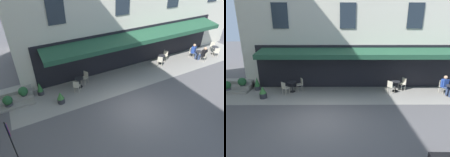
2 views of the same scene
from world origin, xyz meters
TOP-DOWN VIEW (x-y plane):
  - ground_plane at (0.00, 0.00)m, footprint 70.00×70.00m
  - sidewalk_cafe_terrace at (-3.25, -3.40)m, footprint 20.50×3.20m
  - back_alley_steps at (6.60, -4.59)m, footprint 2.40×1.75m
  - cafe_table_near_entrance at (-8.53, -3.12)m, footprint 0.60×0.60m
  - cafe_chair_cream_near_door at (-8.31, -3.71)m, footprint 0.52×0.52m
  - cafe_table_mid_terrace at (-5.14, -4.06)m, footprint 0.60×0.60m
  - cafe_chair_cream_by_window at (-4.66, -3.65)m, footprint 0.56×0.56m
  - cafe_chair_cream_kerbside at (-5.73, -4.29)m, footprint 0.52×0.52m
  - cafe_table_streetside at (2.29, -3.96)m, footprint 0.60×0.60m
  - cafe_chair_cream_corner_right at (2.67, -3.45)m, footprint 0.56×0.56m
  - cafe_chair_cream_back_row at (1.73, -4.25)m, footprint 0.54×0.54m
  - seated_patron_in_blue at (-8.39, -3.51)m, footprint 0.63×0.63m
  - potted_plant_entrance_left at (4.93, -4.35)m, footprint 0.40×0.40m
  - potted_plant_entrance_right at (6.92, -3.95)m, footprint 0.57×0.57m
  - potted_plant_mid_terrace at (3.95, -2.85)m, footprint 0.45×0.45m
  - potted_plant_under_sign at (5.96, -4.26)m, footprint 0.58×0.58m

SIDE VIEW (x-z plane):
  - ground_plane at x=0.00m, z-range 0.00..0.00m
  - sidewalk_cafe_terrace at x=-3.25m, z-range 0.00..0.01m
  - back_alley_steps at x=6.60m, z-range -0.06..0.54m
  - potted_plant_mid_terrace at x=3.95m, z-range -0.01..0.81m
  - potted_plant_entrance_right at x=6.92m, z-range 0.02..0.83m
  - potted_plant_entrance_left at x=4.93m, z-range -0.01..0.92m
  - cafe_table_near_entrance at x=-8.53m, z-range 0.12..0.87m
  - cafe_table_mid_terrace at x=-5.14m, z-range 0.12..0.87m
  - cafe_table_streetside at x=2.29m, z-range 0.12..0.87m
  - cafe_chair_cream_near_door at x=-8.31m, z-range 0.09..1.00m
  - cafe_chair_cream_by_window at x=-4.66m, z-range 0.09..1.00m
  - cafe_chair_cream_kerbside at x=-5.73m, z-range 0.09..1.00m
  - cafe_chair_cream_corner_right at x=2.67m, z-range 0.09..1.00m
  - cafe_chair_cream_back_row at x=1.73m, z-range 0.09..1.00m
  - potted_plant_under_sign at x=5.96m, z-range 0.09..1.05m
  - seated_patron_in_blue at x=-8.39m, z-range 0.05..1.36m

